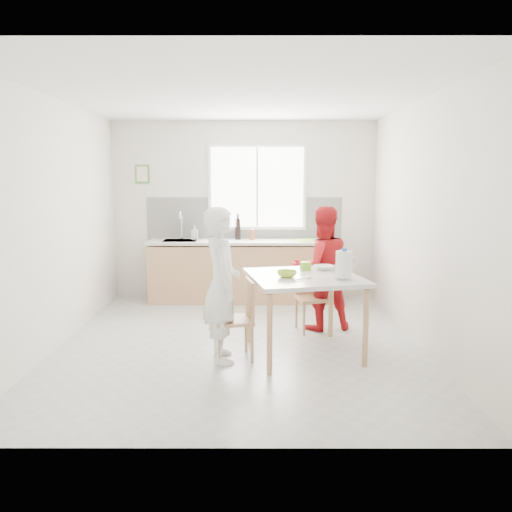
{
  "coord_description": "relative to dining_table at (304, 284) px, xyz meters",
  "views": [
    {
      "loc": [
        0.19,
        -5.44,
        1.85
      ],
      "look_at": [
        0.19,
        0.2,
        0.96
      ],
      "focal_mm": 35.0,
      "sensor_mm": 36.0,
      "label": 1
    }
  ],
  "objects": [
    {
      "name": "ground",
      "position": [
        -0.69,
        0.37,
        -0.76
      ],
      "size": [
        4.5,
        4.5,
        0.0
      ],
      "primitive_type": "plane",
      "color": "#B7B7B2",
      "rests_on": "ground"
    },
    {
      "name": "room_shell",
      "position": [
        -0.69,
        0.37,
        0.89
      ],
      "size": [
        4.5,
        4.5,
        4.5
      ],
      "color": "silver",
      "rests_on": "ground"
    },
    {
      "name": "window",
      "position": [
        -0.49,
        2.6,
        0.94
      ],
      "size": [
        1.5,
        0.06,
        1.3
      ],
      "color": "white",
      "rests_on": "room_shell"
    },
    {
      "name": "backsplash",
      "position": [
        -0.69,
        2.61,
        0.47
      ],
      "size": [
        3.0,
        0.02,
        0.65
      ],
      "primitive_type": "cube",
      "color": "white",
      "rests_on": "room_shell"
    },
    {
      "name": "picture_frame",
      "position": [
        -2.24,
        2.6,
        1.14
      ],
      "size": [
        0.22,
        0.03,
        0.28
      ],
      "color": "#51893E",
      "rests_on": "room_shell"
    },
    {
      "name": "kitchen_counter",
      "position": [
        -0.69,
        2.32,
        -0.34
      ],
      "size": [
        2.84,
        0.64,
        1.37
      ],
      "color": "tan",
      "rests_on": "ground"
    },
    {
      "name": "dining_table",
      "position": [
        0.0,
        0.0,
        0.0
      ],
      "size": [
        1.3,
        1.3,
        0.85
      ],
      "rotation": [
        0.0,
        0.0,
        0.21
      ],
      "color": "silver",
      "rests_on": "ground"
    },
    {
      "name": "chair_left",
      "position": [
        -0.67,
        -0.14,
        -0.31
      ],
      "size": [
        0.45,
        0.45,
        0.82
      ],
      "rotation": [
        0.0,
        0.0,
        -1.36
      ],
      "color": "tan",
      "rests_on": "ground"
    },
    {
      "name": "chair_far",
      "position": [
        0.18,
        0.87,
        -0.31
      ],
      "size": [
        0.44,
        0.44,
        0.81
      ],
      "rotation": [
        0.0,
        0.0,
        0.21
      ],
      "color": "tan",
      "rests_on": "ground"
    },
    {
      "name": "person_white",
      "position": [
        -0.85,
        -0.18,
        0.02
      ],
      "size": [
        0.48,
        0.64,
        1.57
      ],
      "primitive_type": "imported",
      "rotation": [
        0.0,
        0.0,
        1.78
      ],
      "color": "white",
      "rests_on": "ground"
    },
    {
      "name": "person_red",
      "position": [
        0.3,
        0.9,
        -0.0
      ],
      "size": [
        0.83,
        0.71,
        1.51
      ],
      "primitive_type": "imported",
      "rotation": [
        0.0,
        0.0,
        3.35
      ],
      "color": "red",
      "rests_on": "ground"
    },
    {
      "name": "bowl_green",
      "position": [
        -0.19,
        -0.09,
        0.12
      ],
      "size": [
        0.24,
        0.24,
        0.06
      ],
      "primitive_type": "imported",
      "rotation": [
        0.0,
        0.0,
        0.21
      ],
      "color": "#A1C72E",
      "rests_on": "dining_table"
    },
    {
      "name": "bowl_white",
      "position": [
        0.24,
        0.31,
        0.11
      ],
      "size": [
        0.24,
        0.24,
        0.05
      ],
      "primitive_type": "imported",
      "rotation": [
        0.0,
        0.0,
        0.21
      ],
      "color": "white",
      "rests_on": "dining_table"
    },
    {
      "name": "milk_jug",
      "position": [
        0.38,
        -0.21,
        0.24
      ],
      "size": [
        0.23,
        0.16,
        0.29
      ],
      "rotation": [
        0.0,
        0.0,
        0.21
      ],
      "color": "white",
      "rests_on": "dining_table"
    },
    {
      "name": "green_box",
      "position": [
        0.04,
        0.29,
        0.13
      ],
      "size": [
        0.12,
        0.12,
        0.09
      ],
      "primitive_type": "cube",
      "rotation": [
        0.0,
        0.0,
        0.21
      ],
      "color": "#6FBC2B",
      "rests_on": "dining_table"
    },
    {
      "name": "spoon",
      "position": [
        -0.03,
        -0.23,
        0.1
      ],
      "size": [
        0.14,
        0.09,
        0.01
      ],
      "primitive_type": "cylinder",
      "rotation": [
        0.0,
        1.57,
        0.56
      ],
      "color": "#A5A5AA",
      "rests_on": "dining_table"
    },
    {
      "name": "cutting_board",
      "position": [
        0.25,
        2.28,
        0.17
      ],
      "size": [
        0.42,
        0.36,
        0.01
      ],
      "primitive_type": "cube",
      "rotation": [
        0.0,
        0.0,
        0.38
      ],
      "color": "#8CD030",
      "rests_on": "kitchen_counter"
    },
    {
      "name": "wine_bottle_a",
      "position": [
        -0.77,
        2.41,
        0.32
      ],
      "size": [
        0.07,
        0.07,
        0.32
      ],
      "primitive_type": "cylinder",
      "color": "black",
      "rests_on": "kitchen_counter"
    },
    {
      "name": "wine_bottle_b",
      "position": [
        -0.79,
        2.46,
        0.31
      ],
      "size": [
        0.07,
        0.07,
        0.3
      ],
      "primitive_type": "cylinder",
      "color": "black",
      "rests_on": "kitchen_counter"
    },
    {
      "name": "jar_amber",
      "position": [
        -0.56,
        2.39,
        0.24
      ],
      "size": [
        0.06,
        0.06,
        0.16
      ],
      "primitive_type": "cylinder",
      "color": "#994E21",
      "rests_on": "kitchen_counter"
    },
    {
      "name": "soap_bottle",
      "position": [
        -1.44,
        2.43,
        0.27
      ],
      "size": [
        0.1,
        0.1,
        0.21
      ],
      "primitive_type": "imported",
      "rotation": [
        0.0,
        0.0,
        0.01
      ],
      "color": "#999999",
      "rests_on": "kitchen_counter"
    }
  ]
}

